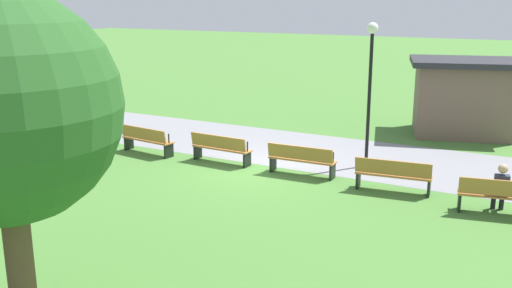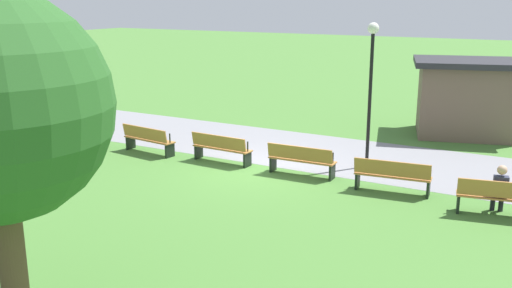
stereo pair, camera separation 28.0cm
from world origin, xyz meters
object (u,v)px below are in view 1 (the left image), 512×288
bench_5 (502,196)px  trash_bin (40,128)px  bench_1 (146,139)px  person_seated (501,187)px  lamp_post (371,68)px  bench_2 (220,148)px  bench_0 (76,133)px  tree_0 (3,109)px  bench_4 (393,175)px  kiosk (463,96)px  bench_3 (301,159)px

bench_5 → trash_bin: bench_5 is taller
bench_1 → person_seated: size_ratio=1.62×
lamp_post → trash_bin: size_ratio=4.75×
bench_1 → bench_2: (2.63, 0.21, 0.00)m
bench_0 → bench_5: (13.10, 0.00, 0.00)m
tree_0 → trash_bin: 12.59m
bench_1 → tree_0: 10.19m
person_seated → bench_5: bearing=-78.2°
bench_2 → lamp_post: (3.95, 1.77, 2.41)m
bench_4 → tree_0: tree_0 is taller
bench_0 → bench_5: bearing=11.3°
kiosk → trash_bin: bearing=-164.1°
bench_0 → lamp_post: bearing=25.8°
bench_2 → trash_bin: bearing=-173.4°
bench_3 → kiosk: size_ratio=0.43×
person_seated → bench_2: bearing=165.2°
bench_1 → tree_0: tree_0 is taller
trash_bin → kiosk: bearing=31.8°
bench_2 → tree_0: (1.97, -8.85, 2.84)m
bench_0 → bench_5: 13.10m
kiosk → tree_0: bearing=-118.9°
bench_3 → person_seated: person_seated is taller
bench_0 → bench_4: 10.51m
bench_0 → trash_bin: bearing=-171.2°
bench_5 → lamp_post: lamp_post is taller
bench_5 → kiosk: size_ratio=0.44×
person_seated → kiosk: 8.16m
bench_5 → kiosk: (-2.17, 7.98, 0.92)m
bench_1 → lamp_post: lamp_post is taller
bench_5 → kiosk: bearing=93.9°
bench_4 → tree_0: size_ratio=0.39×
bench_3 → lamp_post: 3.26m
bench_3 → person_seated: bearing=-7.6°
kiosk → person_seated: bearing=-90.9°
bench_0 → bench_3: size_ratio=1.02×
tree_0 → trash_bin: tree_0 is taller
bench_5 → person_seated: bearing=101.8°
bench_1 → trash_bin: 4.42m
trash_bin → kiosk: 15.02m
bench_5 → lamp_post: 5.18m
bench_3 → lamp_post: bearing=51.2°
person_seated → tree_0: size_ratio=0.24×
tree_0 → bench_5: bearing=54.4°
person_seated → tree_0: tree_0 is taller
bench_5 → bench_2: bearing=164.2°
bench_0 → tree_0: tree_0 is taller
bench_2 → kiosk: 9.36m
person_seated → kiosk: (-2.11, 7.84, 0.76)m
bench_2 → bench_3: 2.64m
bench_2 → bench_5: same height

